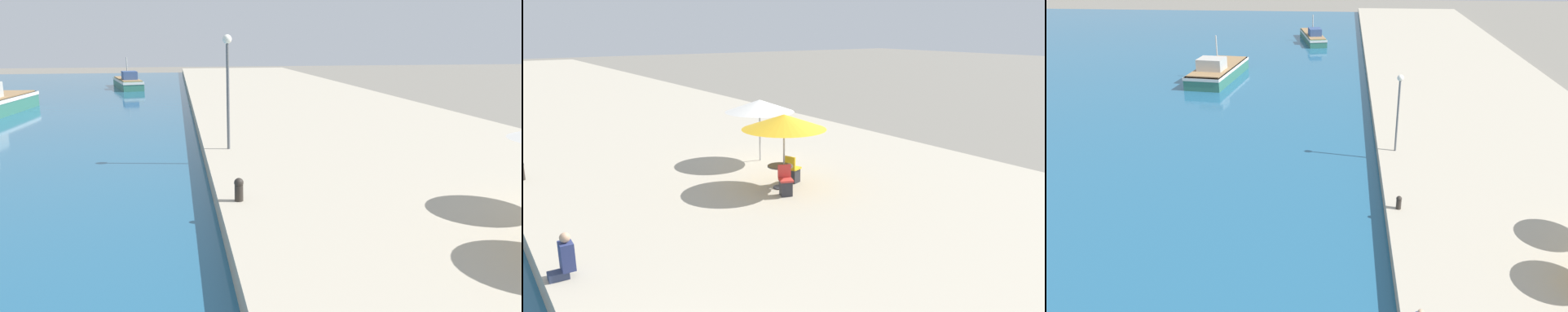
# 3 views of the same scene
# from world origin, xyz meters

# --- Properties ---
(water_basin) EXTENTS (56.00, 90.00, 0.04)m
(water_basin) POSITION_xyz_m (-28.00, 37.00, 0.02)
(water_basin) COLOR #235B7F
(water_basin) RESTS_ON ground_plane
(quay_promenade) EXTENTS (16.00, 90.00, 0.68)m
(quay_promenade) POSITION_xyz_m (8.00, 37.00, 0.34)
(quay_promenade) COLOR #B2A893
(quay_promenade) RESTS_ON ground_plane
(fishing_boat_near) EXTENTS (4.17, 9.06, 3.95)m
(fishing_boat_near) POSITION_xyz_m (-13.68, 37.77, 0.82)
(fishing_boat_near) COLOR #33705B
(fishing_boat_near) RESTS_ON water_basin
(fishing_boat_mid) EXTENTS (3.90, 8.74, 3.23)m
(fishing_boat_mid) POSITION_xyz_m (-6.06, 55.87, 0.68)
(fishing_boat_mid) COLOR #33705B
(fishing_boat_mid) RESTS_ON water_basin
(mooring_bollard) EXTENTS (0.26, 0.26, 0.65)m
(mooring_bollard) POSITION_xyz_m (0.57, 13.62, 1.02)
(mooring_bollard) COLOR #2D2823
(mooring_bollard) RESTS_ON quay_promenade
(lamppost) EXTENTS (0.36, 0.36, 4.56)m
(lamppost) POSITION_xyz_m (0.99, 20.53, 3.77)
(lamppost) COLOR #565B60
(lamppost) RESTS_ON quay_promenade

